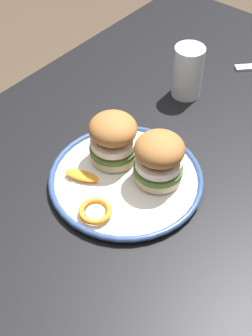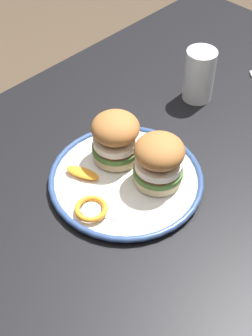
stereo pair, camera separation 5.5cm
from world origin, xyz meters
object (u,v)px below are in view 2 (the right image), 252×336
sandwich_half_left (117,136)px  dinner_plate (126,179)px  dining_table (139,212)px  drinking_glass (199,78)px  sandwich_half_right (159,160)px

sandwich_half_left → dinner_plate: bearing=60.4°
dining_table → dinner_plate: bearing=-29.9°
dinner_plate → drinking_glass: 0.32m
sandwich_half_right → sandwich_half_left: bearing=-86.0°
dining_table → drinking_glass: bearing=-163.1°
sandwich_half_right → drinking_glass: (-0.27, -0.12, -0.02)m
sandwich_half_right → dinner_plate: bearing=-52.5°
dining_table → sandwich_half_right: 0.17m
sandwich_half_left → sandwich_half_right: size_ratio=1.00×
sandwich_half_left → drinking_glass: 0.28m
dinner_plate → sandwich_half_right: size_ratio=2.98×
dining_table → drinking_glass: size_ratio=11.70×
dining_table → dinner_plate: size_ratio=4.78×
sandwich_half_left → sandwich_half_right: same height
sandwich_half_left → dining_table: bearing=85.9°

